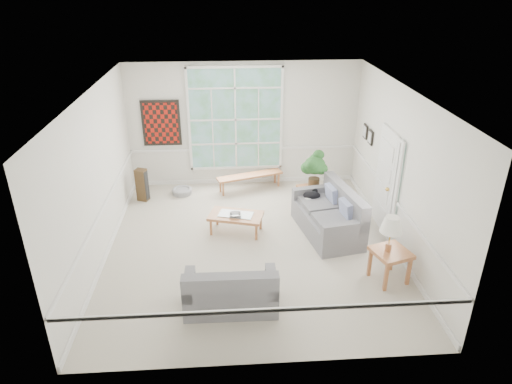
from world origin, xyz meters
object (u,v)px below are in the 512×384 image
(loveseat_front, at_px, (231,286))
(end_table, at_px, (310,198))
(coffee_table, at_px, (236,223))
(side_table, at_px, (389,265))
(loveseat_right, at_px, (328,212))

(loveseat_front, height_order, end_table, loveseat_front)
(coffee_table, distance_m, side_table, 3.13)
(loveseat_front, bearing_deg, side_table, 11.50)
(end_table, height_order, side_table, side_table)
(loveseat_front, distance_m, coffee_table, 2.33)
(loveseat_front, xyz_separation_m, end_table, (1.84, 3.24, -0.14))
(loveseat_right, xyz_separation_m, loveseat_front, (-1.98, -2.15, -0.09))
(loveseat_right, height_order, end_table, loveseat_right)
(end_table, xyz_separation_m, side_table, (0.87, -2.73, 0.04))
(loveseat_right, bearing_deg, end_table, 86.72)
(loveseat_front, distance_m, side_table, 2.76)
(coffee_table, bearing_deg, loveseat_right, 10.32)
(coffee_table, bearing_deg, end_table, 44.31)
(loveseat_right, xyz_separation_m, side_table, (0.73, -1.63, -0.19))
(loveseat_front, height_order, side_table, loveseat_front)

